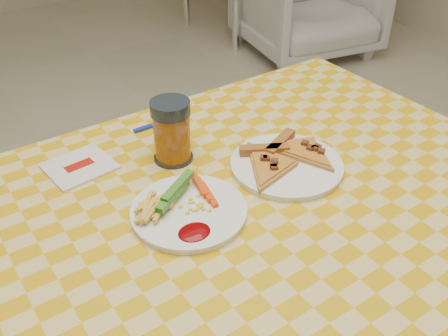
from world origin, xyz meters
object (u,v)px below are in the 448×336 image
(table, at_px, (234,229))
(plate_left, at_px, (189,212))
(plate_right, at_px, (286,166))
(drink_glass, at_px, (172,132))

(table, relative_size, plate_left, 5.86)
(plate_left, bearing_deg, plate_right, 2.84)
(plate_right, bearing_deg, drink_glass, 136.82)
(plate_left, relative_size, plate_right, 0.92)
(plate_left, xyz_separation_m, plate_right, (0.25, 0.01, 0.00))
(plate_left, relative_size, drink_glass, 1.54)
(plate_left, distance_m, plate_right, 0.25)
(plate_right, xyz_separation_m, drink_glass, (-0.18, 0.17, 0.06))
(plate_right, relative_size, drink_glass, 1.68)
(table, relative_size, plate_right, 5.38)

